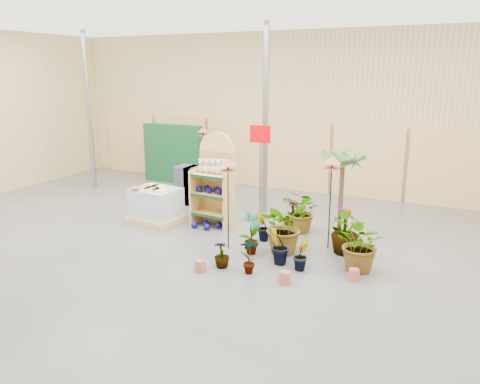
# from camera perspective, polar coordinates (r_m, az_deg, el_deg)

# --- Properties ---
(room) EXTENTS (15.20, 12.10, 4.70)m
(room) POSITION_cam_1_polar(r_m,az_deg,el_deg) (8.93, -3.41, 6.91)
(room) COLOR #51504F
(room) RESTS_ON ground
(display_shelf) EXTENTS (0.91, 0.61, 2.10)m
(display_shelf) POSITION_cam_1_polar(r_m,az_deg,el_deg) (10.50, -3.02, 1.11)
(display_shelf) COLOR tan
(display_shelf) RESTS_ON ground
(teddy_bears) EXTENTS (0.78, 0.22, 0.34)m
(teddy_bears) POSITION_cam_1_polar(r_m,az_deg,el_deg) (10.32, -3.16, 2.99)
(teddy_bears) COLOR beige
(teddy_bears) RESTS_ON display_shelf
(gazing_balls_shelf) EXTENTS (0.77, 0.26, 0.15)m
(gazing_balls_shelf) POSITION_cam_1_polar(r_m,az_deg,el_deg) (10.43, -3.33, 0.26)
(gazing_balls_shelf) COLOR #0D0876
(gazing_balls_shelf) RESTS_ON display_shelf
(gazing_balls_floor) EXTENTS (0.63, 0.39, 0.15)m
(gazing_balls_floor) POSITION_cam_1_polar(r_m,az_deg,el_deg) (10.45, -4.12, -4.03)
(gazing_balls_floor) COLOR #0D0876
(gazing_balls_floor) RESTS_ON ground
(pallet_stack) EXTENTS (1.21, 1.05, 0.82)m
(pallet_stack) POSITION_cam_1_polar(r_m,az_deg,el_deg) (10.96, -10.20, -1.57)
(pallet_stack) COLOR tan
(pallet_stack) RESTS_ON ground
(charcoal_planters) EXTENTS (0.80, 0.50, 1.00)m
(charcoal_planters) POSITION_cam_1_polar(r_m,az_deg,el_deg) (12.29, -5.88, 0.83)
(charcoal_planters) COLOR #2F2F39
(charcoal_planters) RESTS_ON ground
(trellis_stock) EXTENTS (2.00, 0.30, 1.80)m
(trellis_stock) POSITION_cam_1_polar(r_m,az_deg,el_deg) (14.72, -8.12, 4.63)
(trellis_stock) COLOR #114B23
(trellis_stock) RESTS_ON ground
(offer_sign) EXTENTS (0.50, 0.08, 2.20)m
(offer_sign) POSITION_cam_1_polar(r_m,az_deg,el_deg) (10.82, 2.48, 4.81)
(offer_sign) COLOR gray
(offer_sign) RESTS_ON ground
(bird_table_front) EXTENTS (0.34, 0.34, 1.81)m
(bird_table_front) POSITION_cam_1_polar(r_m,az_deg,el_deg) (8.82, -1.49, 3.33)
(bird_table_front) COLOR black
(bird_table_front) RESTS_ON ground
(bird_table_right) EXTENTS (0.34, 0.34, 1.85)m
(bird_table_right) POSITION_cam_1_polar(r_m,az_deg,el_deg) (9.00, 11.16, 3.49)
(bird_table_right) COLOR black
(bird_table_right) RESTS_ON ground
(bird_table_back) EXTENTS (0.34, 0.34, 1.89)m
(bird_table_back) POSITION_cam_1_polar(r_m,az_deg,el_deg) (13.17, -4.47, 7.33)
(bird_table_back) COLOR black
(bird_table_back) RESTS_ON ground
(palm) EXTENTS (0.70, 0.70, 1.91)m
(palm) POSITION_cam_1_polar(r_m,az_deg,el_deg) (9.88, 12.45, 3.95)
(palm) COLOR brown
(palm) RESTS_ON ground
(potted_plant_0) EXTENTS (0.39, 0.51, 0.89)m
(potted_plant_0) POSITION_cam_1_polar(r_m,az_deg,el_deg) (8.87, 1.36, -4.90)
(potted_plant_0) COLOR #3F6A30
(potted_plant_0) RESTS_ON ground
(potted_plant_1) EXTENTS (0.46, 0.49, 0.70)m
(potted_plant_1) POSITION_cam_1_polar(r_m,az_deg,el_deg) (8.46, 4.73, -6.60)
(potted_plant_1) COLOR #3F6A30
(potted_plant_1) RESTS_ON ground
(potted_plant_2) EXTENTS (1.11, 1.19, 1.08)m
(potted_plant_2) POSITION_cam_1_polar(r_m,az_deg,el_deg) (8.98, 5.39, -4.06)
(potted_plant_2) COLOR #3F6A30
(potted_plant_2) RESTS_ON ground
(potted_plant_3) EXTENTS (0.71, 0.71, 0.95)m
(potted_plant_3) POSITION_cam_1_polar(r_m,az_deg,el_deg) (9.11, 12.71, -4.51)
(potted_plant_3) COLOR #3F6A30
(potted_plant_3) RESTS_ON ground
(potted_plant_4) EXTENTS (0.37, 0.44, 0.71)m
(potted_plant_4) POSITION_cam_1_polar(r_m,az_deg,el_deg) (9.56, 11.93, -4.34)
(potted_plant_4) COLOR #3F6A30
(potted_plant_4) RESTS_ON ground
(potted_plant_5) EXTENTS (0.39, 0.35, 0.59)m
(potted_plant_5) POSITION_cam_1_polar(r_m,az_deg,el_deg) (9.63, 2.73, -4.26)
(potted_plant_5) COLOR #3F6A30
(potted_plant_5) RESTS_ON ground
(potted_plant_6) EXTENTS (1.04, 0.97, 0.94)m
(potted_plant_6) POSITION_cam_1_polar(r_m,az_deg,el_deg) (10.16, 7.66, -2.32)
(potted_plant_6) COLOR #3F6A30
(potted_plant_6) RESTS_ON ground
(potted_plant_7) EXTENTS (0.36, 0.36, 0.49)m
(potted_plant_7) POSITION_cam_1_polar(r_m,az_deg,el_deg) (8.37, -2.24, -7.58)
(potted_plant_7) COLOR #3F6A30
(potted_plant_7) RESTS_ON ground
(potted_plant_8) EXTENTS (0.41, 0.36, 0.65)m
(potted_plant_8) POSITION_cam_1_polar(r_m,az_deg,el_deg) (8.09, 1.18, -7.75)
(potted_plant_8) COLOR #3F6A30
(potted_plant_8) RESTS_ON ground
(potted_plant_9) EXTENTS (0.31, 0.35, 0.56)m
(potted_plant_9) POSITION_cam_1_polar(r_m,az_deg,el_deg) (8.32, 7.38, -7.57)
(potted_plant_9) COLOR #3F6A30
(potted_plant_9) RESTS_ON ground
(potted_plant_10) EXTENTS (1.00, 1.09, 1.01)m
(potted_plant_10) POSITION_cam_1_polar(r_m,az_deg,el_deg) (8.35, 14.36, -6.19)
(potted_plant_10) COLOR #3F6A30
(potted_plant_10) RESTS_ON ground
(potted_plant_11) EXTENTS (0.53, 0.53, 0.75)m
(potted_plant_11) POSITION_cam_1_polar(r_m,az_deg,el_deg) (10.21, 6.46, -2.78)
(potted_plant_11) COLOR #3F6A30
(potted_plant_11) RESTS_ON ground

